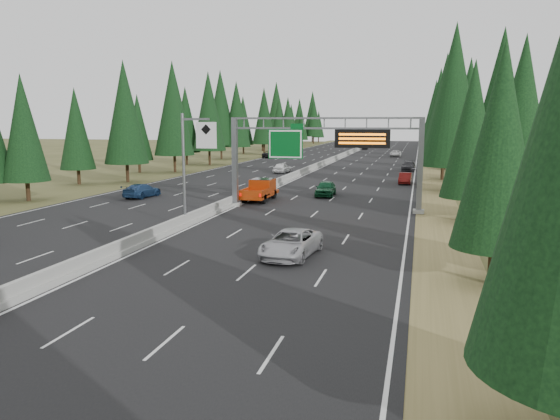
{
  "coord_description": "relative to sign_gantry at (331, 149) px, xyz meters",
  "views": [
    {
      "loc": [
        16.16,
        -10.57,
        7.49
      ],
      "look_at": [
        8.31,
        20.0,
        2.38
      ],
      "focal_mm": 35.0,
      "sensor_mm": 36.0,
      "label": 1
    }
  ],
  "objects": [
    {
      "name": "silver_minivan",
      "position": [
        0.48,
        -16.62,
        -4.45
      ],
      "size": [
        2.97,
        5.53,
        1.47
      ],
      "primitive_type": "imported",
      "rotation": [
        0.0,
        0.0,
        -0.1
      ],
      "color": "#ADACB1",
      "rests_on": "road"
    },
    {
      "name": "car_onc_blue",
      "position": [
        -19.37,
        3.1,
        -4.5
      ],
      "size": [
        2.36,
        4.9,
        1.37
      ],
      "primitive_type": "imported",
      "rotation": [
        0.0,
        0.0,
        3.05
      ],
      "color": "navy",
      "rests_on": "road"
    },
    {
      "name": "shoulder_left",
      "position": [
        -26.72,
        45.12,
        -5.24
      ],
      "size": [
        3.6,
        260.0,
        0.06
      ],
      "primitive_type": "cube",
      "color": "#444621",
      "rests_on": "ground"
    },
    {
      "name": "road",
      "position": [
        -8.92,
        45.12,
        -5.23
      ],
      "size": [
        32.0,
        260.0,
        0.08
      ],
      "primitive_type": "cube",
      "color": "black",
      "rests_on": "ground"
    },
    {
      "name": "median_barrier",
      "position": [
        -8.92,
        45.12,
        -4.85
      ],
      "size": [
        0.7,
        260.0,
        0.85
      ],
      "color": "gray",
      "rests_on": "road"
    },
    {
      "name": "tree_row_left",
      "position": [
        -30.7,
        31.45,
        3.94
      ],
      "size": [
        11.26,
        241.39,
        18.75
      ],
      "color": "black",
      "rests_on": "ground"
    },
    {
      "name": "tree_row_right",
      "position": [
        12.95,
        39.08,
        4.08
      ],
      "size": [
        12.4,
        241.32,
        18.93
      ],
      "color": "black",
      "rests_on": "ground"
    },
    {
      "name": "car_onc_white",
      "position": [
        -12.36,
        32.24,
        -4.45
      ],
      "size": [
        2.15,
        4.51,
        1.49
      ],
      "primitive_type": "imported",
      "rotation": [
        0.0,
        0.0,
        3.05
      ],
      "color": "white",
      "rests_on": "road"
    },
    {
      "name": "shoulder_right",
      "position": [
        8.88,
        45.12,
        -5.24
      ],
      "size": [
        3.6,
        260.0,
        0.06
      ],
      "primitive_type": "cube",
      "color": "olive",
      "rests_on": "ground"
    },
    {
      "name": "car_ahead_white",
      "position": [
        2.09,
        75.09,
        -4.5
      ],
      "size": [
        2.29,
        4.95,
        1.37
      ],
      "primitive_type": "imported",
      "rotation": [
        0.0,
        0.0,
        0.0
      ],
      "color": "silver",
      "rests_on": "road"
    },
    {
      "name": "car_ahead_far",
      "position": [
        -7.42,
        104.11,
        -4.5
      ],
      "size": [
        1.9,
        4.16,
        1.38
      ],
      "primitive_type": "imported",
      "rotation": [
        0.0,
        0.0,
        0.07
      ],
      "color": "black",
      "rests_on": "road"
    },
    {
      "name": "hov_sign_pole",
      "position": [
        -8.33,
        -9.92,
        -0.54
      ],
      "size": [
        2.8,
        0.5,
        8.0
      ],
      "color": "slate",
      "rests_on": "road"
    },
    {
      "name": "sign_gantry",
      "position": [
        0.0,
        0.0,
        0.0
      ],
      "size": [
        16.75,
        0.98,
        7.8
      ],
      "color": "slate",
      "rests_on": "road"
    },
    {
      "name": "car_ahead_dkred",
      "position": [
        5.58,
        21.93,
        -4.52
      ],
      "size": [
        1.51,
        4.09,
        1.34
      ],
      "primitive_type": "imported",
      "rotation": [
        0.0,
        0.0,
        -0.03
      ],
      "color": "#63100E",
      "rests_on": "road"
    },
    {
      "name": "car_onc_far",
      "position": [
        -23.42,
        65.18,
        -4.5
      ],
      "size": [
        2.34,
        4.97,
        1.37
      ],
      "primitive_type": "imported",
      "rotation": [
        0.0,
        0.0,
        3.15
      ],
      "color": "black",
      "rests_on": "road"
    },
    {
      "name": "car_ahead_green",
      "position": [
        -1.9,
        8.68,
        -4.42
      ],
      "size": [
        2.02,
        4.6,
        1.54
      ],
      "primitive_type": "imported",
      "rotation": [
        0.0,
        0.0,
        0.04
      ],
      "color": "#124F2B",
      "rests_on": "road"
    },
    {
      "name": "red_pickup",
      "position": [
        -7.42,
        4.37,
        -4.09
      ],
      "size": [
        2.18,
        6.11,
        1.99
      ],
      "color": "black",
      "rests_on": "road"
    },
    {
      "name": "car_ahead_dkgrey",
      "position": [
        5.58,
        40.35,
        -4.48
      ],
      "size": [
        2.18,
        4.99,
        1.43
      ],
      "primitive_type": "imported",
      "rotation": [
        0.0,
        0.0,
        -0.04
      ],
      "color": "black",
      "rests_on": "road"
    }
  ]
}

